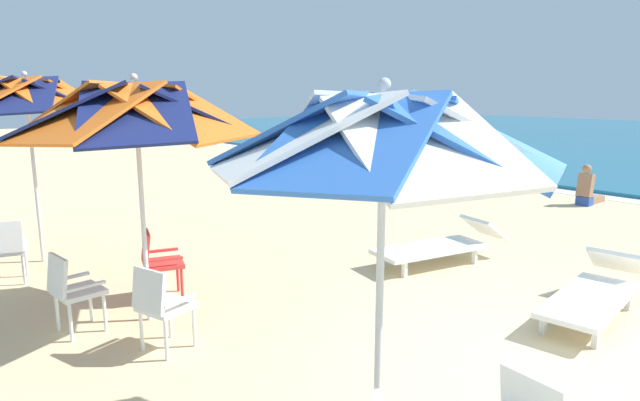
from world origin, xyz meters
TOP-DOWN VIEW (x-y plane):
  - ground_plane at (0.00, 0.00)m, footprint 80.00×80.00m
  - beach_umbrella_0 at (-0.36, -2.01)m, footprint 2.18×2.18m
  - beach_umbrella_1 at (-3.65, -2.17)m, footprint 2.60×2.60m
  - plastic_chair_2 at (-3.83, -2.89)m, footprint 0.47×0.50m
  - plastic_chair_3 at (-4.17, -1.80)m, footprint 0.56×0.58m
  - plastic_chair_4 at (-2.85, -2.38)m, footprint 0.54×0.56m
  - beach_umbrella_2 at (-6.72, -2.47)m, footprint 2.32×2.32m
  - plastic_chair_5 at (-5.95, -3.07)m, footprint 0.58×0.55m
  - sun_lounger_1 at (-0.48, 1.69)m, footprint 0.89×2.21m
  - sun_lounger_2 at (-2.79, 1.94)m, footprint 1.08×2.23m
  - beachgoer_seated at (-3.25, 7.91)m, footprint 0.30×0.93m

SIDE VIEW (x-z plane):
  - ground_plane at x=0.00m, z-range 0.00..0.00m
  - sun_lounger_1 at x=-0.48m, z-range -0.03..0.59m
  - sun_lounger_2 at x=-2.79m, z-range -0.03..0.59m
  - beachgoer_seated at x=-3.25m, z-range -0.17..0.75m
  - plastic_chair_2 at x=-3.83m, z-range 0.06..0.93m
  - plastic_chair_3 at x=-4.17m, z-range 0.06..0.93m
  - plastic_chair_4 at x=-2.85m, z-range 0.06..0.93m
  - plastic_chair_5 at x=-5.95m, z-range 0.06..0.93m
  - beach_umbrella_0 at x=-0.36m, z-range 0.94..3.51m
  - beach_umbrella_1 at x=-3.65m, z-range 0.95..3.62m
  - beach_umbrella_2 at x=-6.72m, z-range 1.03..3.80m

